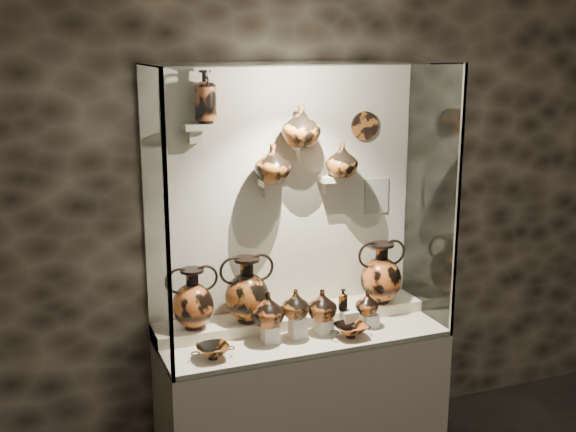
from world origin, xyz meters
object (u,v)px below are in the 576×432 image
object	(u,v)px
amphora_right	(381,272)
ovoid_vase_b	(301,126)
lekythos_tall	(205,93)
kylix_left	(213,350)
ovoid_vase_a	(273,163)
amphora_mid	(247,289)
kylix_right	(351,329)
jug_e	(367,303)
amphora_left	(193,298)
jug_c	(322,305)
ovoid_vase_c	(342,160)
jug_a	(268,309)
lekythos_small	(343,298)
jug_b	(296,304)

from	to	relation	value
amphora_right	ovoid_vase_b	distance (m)	1.08
lekythos_tall	ovoid_vase_b	xyz separation A→B (m)	(0.55, -0.05, -0.20)
kylix_left	ovoid_vase_a	world-z (taller)	ovoid_vase_a
amphora_mid	kylix_right	xyz separation A→B (m)	(0.54, -0.29, -0.22)
jug_e	kylix_left	size ratio (longest dim) A/B	0.63
kylix_right	ovoid_vase_a	xyz separation A→B (m)	(-0.35, 0.34, 0.95)
amphora_left	ovoid_vase_a	world-z (taller)	ovoid_vase_a
amphora_left	jug_c	bearing A→B (deg)	-0.44
amphora_left	jug_e	xyz separation A→B (m)	(1.02, -0.20, -0.10)
kylix_left	ovoid_vase_b	distance (m)	1.37
jug_c	amphora_right	bearing A→B (deg)	19.84
jug_c	jug_e	bearing A→B (deg)	-1.53
ovoid_vase_c	jug_a	bearing A→B (deg)	-134.59
kylix_left	ovoid_vase_a	bearing A→B (deg)	22.39
amphora_mid	ovoid_vase_b	world-z (taller)	ovoid_vase_b
lekythos_small	ovoid_vase_a	xyz separation A→B (m)	(-0.36, 0.22, 0.80)
lekythos_tall	ovoid_vase_c	world-z (taller)	lekythos_tall
jug_a	kylix_left	distance (m)	0.40
lekythos_tall	jug_b	bearing A→B (deg)	-30.21
kylix_right	lekythos_tall	xyz separation A→B (m)	(-0.73, 0.38, 1.36)
ovoid_vase_c	jug_b	bearing A→B (deg)	-125.44
amphora_right	jug_b	xyz separation A→B (m)	(-0.66, -0.20, -0.05)
jug_a	ovoid_vase_a	bearing A→B (deg)	43.88
jug_c	lekythos_tall	world-z (taller)	lekythos_tall
amphora_right	kylix_right	world-z (taller)	amphora_right
amphora_right	kylix_right	xyz separation A→B (m)	(-0.35, -0.29, -0.22)
jug_b	jug_c	distance (m)	0.18
ovoid_vase_b	lekythos_small	bearing A→B (deg)	-24.18
amphora_mid	lekythos_small	world-z (taller)	amphora_mid
kylix_left	kylix_right	size ratio (longest dim) A/B	0.96
amphora_left	amphora_mid	xyz separation A→B (m)	(0.32, -0.01, 0.02)
jug_b	kylix_left	distance (m)	0.55
jug_a	amphora_mid	bearing A→B (deg)	89.36
lekythos_small	amphora_left	bearing A→B (deg)	159.07
jug_a	ovoid_vase_a	distance (m)	0.84
amphora_mid	jug_c	xyz separation A→B (m)	(0.40, -0.18, -0.09)
jug_a	ovoid_vase_c	xyz separation A→B (m)	(0.57, 0.25, 0.79)
ovoid_vase_a	amphora_mid	bearing A→B (deg)	-176.66
amphora_left	jug_c	size ratio (longest dim) A/B	1.96
amphora_mid	lekythos_small	bearing A→B (deg)	-30.16
jug_a	ovoid_vase_a	world-z (taller)	ovoid_vase_a
amphora_mid	kylix_left	size ratio (longest dim) A/B	1.71
amphora_left	jug_e	size ratio (longest dim) A/B	2.45
jug_b	lekythos_small	world-z (taller)	jug_b
jug_b	lekythos_tall	bearing A→B (deg)	156.44
ovoid_vase_b	amphora_mid	bearing A→B (deg)	-148.64
jug_e	ovoid_vase_c	xyz separation A→B (m)	(-0.06, 0.25, 0.84)
jug_c	lekythos_small	distance (m)	0.15
lekythos_small	lekythos_tall	bearing A→B (deg)	151.58
amphora_left	ovoid_vase_b	xyz separation A→B (m)	(0.68, 0.03, 0.96)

